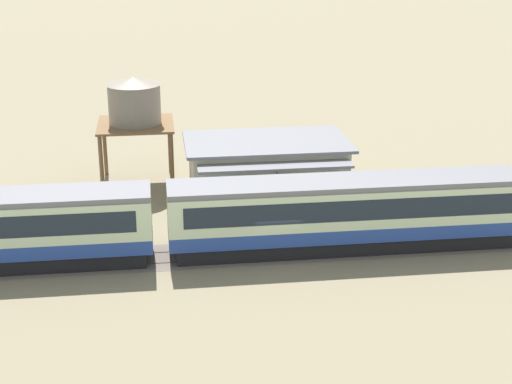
# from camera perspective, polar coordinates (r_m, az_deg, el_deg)

# --- Properties ---
(ground_plane) EXTENTS (600.00, 600.00, 0.00)m
(ground_plane) POSITION_cam_1_polar(r_m,az_deg,el_deg) (44.14, 1.44, -4.61)
(ground_plane) COLOR #7A7056
(passenger_train) EXTENTS (83.14, 3.22, 4.12)m
(passenger_train) POSITION_cam_1_polar(r_m,az_deg,el_deg) (43.24, -6.67, -1.98)
(passenger_train) COLOR #234293
(passenger_train) RESTS_ON ground_plane
(railway_track) EXTENTS (140.49, 3.60, 0.04)m
(railway_track) POSITION_cam_1_polar(r_m,az_deg,el_deg) (44.18, -4.08, -4.62)
(railway_track) COLOR #665B51
(railway_track) RESTS_ON ground_plane
(station_building) EXTENTS (10.86, 7.85, 3.94)m
(station_building) POSITION_cam_1_polar(r_m,az_deg,el_deg) (52.40, 0.77, 1.73)
(station_building) COLOR #BCB293
(station_building) RESTS_ON ground_plane
(water_tower) EXTENTS (5.19, 5.19, 7.63)m
(water_tower) POSITION_cam_1_polar(r_m,az_deg,el_deg) (54.58, -8.83, 6.35)
(water_tower) COLOR brown
(water_tower) RESTS_ON ground_plane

